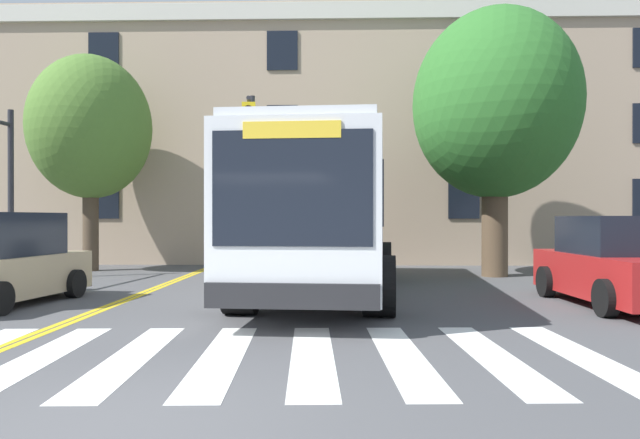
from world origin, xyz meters
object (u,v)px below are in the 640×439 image
(street_tree_curbside_small, at_px, (91,128))
(traffic_light_overhead, at_px, (251,155))
(street_tree_curbside_large, at_px, (495,105))
(city_bus, at_px, (327,212))
(car_red_far_lane, at_px, (619,265))
(car_black_behind_bus, at_px, (329,241))

(street_tree_curbside_small, bearing_deg, traffic_light_overhead, -23.96)
(traffic_light_overhead, height_order, street_tree_curbside_large, street_tree_curbside_large)
(city_bus, distance_m, car_red_far_lane, 6.11)
(street_tree_curbside_large, bearing_deg, car_red_far_lane, -81.55)
(traffic_light_overhead, xyz_separation_m, street_tree_curbside_small, (-5.49, 2.44, 1.12))
(city_bus, xyz_separation_m, traffic_light_overhead, (-2.17, 3.09, 1.64))
(car_black_behind_bus, relative_size, street_tree_curbside_large, 0.56)
(traffic_light_overhead, bearing_deg, city_bus, -54.89)
(car_black_behind_bus, bearing_deg, car_red_far_lane, -63.14)
(car_red_far_lane, height_order, street_tree_curbside_small, street_tree_curbside_small)
(street_tree_curbside_large, relative_size, street_tree_curbside_small, 1.12)
(city_bus, xyz_separation_m, street_tree_curbside_large, (4.79, 4.00, 3.15))
(car_black_behind_bus, height_order, street_tree_curbside_small, street_tree_curbside_small)
(traffic_light_overhead, bearing_deg, street_tree_curbside_large, 7.41)
(car_black_behind_bus, distance_m, street_tree_curbside_small, 9.30)
(city_bus, height_order, car_black_behind_bus, city_bus)
(city_bus, distance_m, traffic_light_overhead, 4.12)
(traffic_light_overhead, bearing_deg, car_red_far_lane, -32.91)
(city_bus, relative_size, car_black_behind_bus, 2.60)
(city_bus, xyz_separation_m, car_red_far_lane, (5.68, -1.99, -1.03))
(car_black_behind_bus, distance_m, traffic_light_overhead, 7.14)
(city_bus, bearing_deg, car_black_behind_bus, 90.48)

